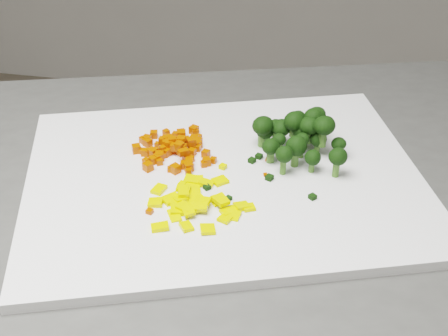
% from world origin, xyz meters
% --- Properties ---
extents(cutting_board, '(0.60, 0.53, 0.01)m').
position_xyz_m(cutting_board, '(-0.30, 0.01, 0.91)').
color(cutting_board, white).
rests_on(cutting_board, counter_block).
extents(carrot_pile, '(0.11, 0.11, 0.03)m').
position_xyz_m(carrot_pile, '(-0.37, 0.05, 0.93)').
color(carrot_pile, '#BF3602').
rests_on(carrot_pile, cutting_board).
extents(pepper_pile, '(0.13, 0.13, 0.02)m').
position_xyz_m(pepper_pile, '(-0.31, -0.06, 0.92)').
color(pepper_pile, yellow).
rests_on(pepper_pile, cutting_board).
extents(broccoli_pile, '(0.13, 0.13, 0.06)m').
position_xyz_m(broccoli_pile, '(-0.20, 0.08, 0.94)').
color(broccoli_pile, black).
rests_on(broccoli_pile, cutting_board).
extents(carrot_cube_0, '(0.01, 0.01, 0.01)m').
position_xyz_m(carrot_cube_0, '(-0.35, 0.01, 0.92)').
color(carrot_cube_0, '#BF3602').
rests_on(carrot_cube_0, carrot_pile).
extents(carrot_cube_1, '(0.01, 0.01, 0.01)m').
position_xyz_m(carrot_cube_1, '(-0.34, 0.02, 0.92)').
color(carrot_cube_1, '#BF3602').
rests_on(carrot_cube_1, carrot_pile).
extents(carrot_cube_2, '(0.01, 0.01, 0.01)m').
position_xyz_m(carrot_cube_2, '(-0.37, 0.04, 0.93)').
color(carrot_cube_2, '#BF3602').
rests_on(carrot_cube_2, carrot_pile).
extents(carrot_cube_3, '(0.01, 0.01, 0.01)m').
position_xyz_m(carrot_cube_3, '(-0.35, 0.06, 0.93)').
color(carrot_cube_3, '#BF3602').
rests_on(carrot_cube_3, carrot_pile).
extents(carrot_cube_4, '(0.01, 0.01, 0.01)m').
position_xyz_m(carrot_cube_4, '(-0.39, 0.03, 0.92)').
color(carrot_cube_4, '#BF3602').
rests_on(carrot_cube_4, carrot_pile).
extents(carrot_cube_5, '(0.01, 0.01, 0.01)m').
position_xyz_m(carrot_cube_5, '(-0.38, 0.06, 0.93)').
color(carrot_cube_5, '#BF3602').
rests_on(carrot_cube_5, carrot_pile).
extents(carrot_cube_6, '(0.01, 0.01, 0.01)m').
position_xyz_m(carrot_cube_6, '(-0.39, 0.02, 0.92)').
color(carrot_cube_6, '#BF3602').
rests_on(carrot_cube_6, carrot_pile).
extents(carrot_cube_7, '(0.01, 0.01, 0.01)m').
position_xyz_m(carrot_cube_7, '(-0.35, 0.09, 0.92)').
color(carrot_cube_7, '#BF3602').
rests_on(carrot_cube_7, carrot_pile).
extents(carrot_cube_8, '(0.01, 0.01, 0.01)m').
position_xyz_m(carrot_cube_8, '(-0.35, 0.07, 0.92)').
color(carrot_cube_8, '#BF3602').
rests_on(carrot_cube_8, carrot_pile).
extents(carrot_cube_9, '(0.01, 0.01, 0.01)m').
position_xyz_m(carrot_cube_9, '(-0.33, 0.04, 0.92)').
color(carrot_cube_9, '#BF3602').
rests_on(carrot_cube_9, carrot_pile).
extents(carrot_cube_10, '(0.01, 0.01, 0.01)m').
position_xyz_m(carrot_cube_10, '(-0.41, 0.03, 0.92)').
color(carrot_cube_10, '#BF3602').
rests_on(carrot_cube_10, carrot_pile).
extents(carrot_cube_11, '(0.02, 0.02, 0.01)m').
position_xyz_m(carrot_cube_11, '(-0.34, 0.01, 0.92)').
color(carrot_cube_11, '#BF3602').
rests_on(carrot_cube_11, carrot_pile).
extents(carrot_cube_12, '(0.01, 0.01, 0.01)m').
position_xyz_m(carrot_cube_12, '(-0.37, 0.05, 0.93)').
color(carrot_cube_12, '#BF3602').
rests_on(carrot_cube_12, carrot_pile).
extents(carrot_cube_13, '(0.01, 0.01, 0.01)m').
position_xyz_m(carrot_cube_13, '(-0.36, 0.10, 0.92)').
color(carrot_cube_13, '#BF3602').
rests_on(carrot_cube_13, carrot_pile).
extents(carrot_cube_14, '(0.01, 0.01, 0.01)m').
position_xyz_m(carrot_cube_14, '(-0.35, 0.03, 0.92)').
color(carrot_cube_14, '#BF3602').
rests_on(carrot_cube_14, carrot_pile).
extents(carrot_cube_15, '(0.01, 0.01, 0.01)m').
position_xyz_m(carrot_cube_15, '(-0.41, 0.08, 0.92)').
color(carrot_cube_15, '#BF3602').
rests_on(carrot_cube_15, carrot_pile).
extents(carrot_cube_16, '(0.01, 0.01, 0.01)m').
position_xyz_m(carrot_cube_16, '(-0.39, 0.05, 0.93)').
color(carrot_cube_16, '#BF3602').
rests_on(carrot_cube_16, carrot_pile).
extents(carrot_cube_17, '(0.01, 0.01, 0.01)m').
position_xyz_m(carrot_cube_17, '(-0.37, 0.09, 0.92)').
color(carrot_cube_17, '#BF3602').
rests_on(carrot_cube_17, carrot_pile).
extents(carrot_cube_18, '(0.01, 0.01, 0.01)m').
position_xyz_m(carrot_cube_18, '(-0.34, 0.03, 0.92)').
color(carrot_cube_18, '#BF3602').
rests_on(carrot_cube_18, carrot_pile).
extents(carrot_cube_19, '(0.01, 0.01, 0.01)m').
position_xyz_m(carrot_cube_19, '(-0.36, 0.10, 0.92)').
color(carrot_cube_19, '#BF3602').
rests_on(carrot_cube_19, carrot_pile).
extents(carrot_cube_20, '(0.01, 0.01, 0.01)m').
position_xyz_m(carrot_cube_20, '(-0.38, 0.05, 0.93)').
color(carrot_cube_20, '#BF3602').
rests_on(carrot_cube_20, carrot_pile).
extents(carrot_cube_21, '(0.01, 0.01, 0.01)m').
position_xyz_m(carrot_cube_21, '(-0.40, 0.01, 0.92)').
color(carrot_cube_21, '#BF3602').
rests_on(carrot_cube_21, carrot_pile).
extents(carrot_cube_22, '(0.01, 0.01, 0.01)m').
position_xyz_m(carrot_cube_22, '(-0.38, 0.05, 0.93)').
color(carrot_cube_22, '#BF3602').
rests_on(carrot_cube_22, carrot_pile).
extents(carrot_cube_23, '(0.01, 0.01, 0.01)m').
position_xyz_m(carrot_cube_23, '(-0.42, 0.04, 0.92)').
color(carrot_cube_23, '#BF3602').
rests_on(carrot_cube_23, carrot_pile).
extents(carrot_cube_24, '(0.01, 0.01, 0.01)m').
position_xyz_m(carrot_cube_24, '(-0.37, 0.05, 0.92)').
color(carrot_cube_24, '#BF3602').
rests_on(carrot_cube_24, carrot_pile).
extents(carrot_cube_25, '(0.01, 0.01, 0.01)m').
position_xyz_m(carrot_cube_25, '(-0.38, 0.01, 0.92)').
color(carrot_cube_25, '#BF3602').
rests_on(carrot_cube_25, carrot_pile).
extents(carrot_cube_26, '(0.01, 0.01, 0.01)m').
position_xyz_m(carrot_cube_26, '(-0.37, 0.09, 0.92)').
color(carrot_cube_26, '#BF3602').
rests_on(carrot_cube_26, carrot_pile).
extents(carrot_cube_27, '(0.01, 0.01, 0.01)m').
position_xyz_m(carrot_cube_27, '(-0.34, 0.07, 0.92)').
color(carrot_cube_27, '#BF3602').
rests_on(carrot_cube_27, carrot_pile).
extents(carrot_cube_28, '(0.01, 0.01, 0.01)m').
position_xyz_m(carrot_cube_28, '(-0.42, 0.06, 0.92)').
color(carrot_cube_28, '#BF3602').
rests_on(carrot_cube_28, carrot_pile).
extents(carrot_cube_29, '(0.01, 0.01, 0.01)m').
position_xyz_m(carrot_cube_29, '(-0.35, 0.03, 0.93)').
color(carrot_cube_29, '#BF3602').
rests_on(carrot_cube_29, carrot_pile).
extents(carrot_cube_30, '(0.01, 0.01, 0.01)m').
position_xyz_m(carrot_cube_30, '(-0.33, 0.02, 0.92)').
color(carrot_cube_30, '#BF3602').
rests_on(carrot_cube_30, carrot_pile).
extents(carrot_cube_31, '(0.01, 0.01, 0.01)m').
position_xyz_m(carrot_cube_31, '(-0.38, 0.09, 0.92)').
color(carrot_cube_31, '#BF3602').
rests_on(carrot_cube_31, carrot_pile).
extents(carrot_cube_32, '(0.01, 0.01, 0.01)m').
position_xyz_m(carrot_cube_32, '(-0.38, 0.04, 0.92)').
color(carrot_cube_32, '#BF3602').
rests_on(carrot_cube_32, carrot_pile).
extents(carrot_cube_33, '(0.01, 0.01, 0.01)m').
position_xyz_m(carrot_cube_33, '(-0.41, 0.04, 0.92)').
color(carrot_cube_33, '#BF3602').
rests_on(carrot_cube_33, carrot_pile).
extents(carrot_cube_34, '(0.01, 0.01, 0.01)m').
position_xyz_m(carrot_cube_34, '(-0.37, 0.05, 0.92)').
color(carrot_cube_34, '#BF3602').
rests_on(carrot_cube_34, carrot_pile).
extents(carrot_cube_35, '(0.01, 0.01, 0.01)m').
position_xyz_m(carrot_cube_35, '(-0.32, 0.03, 0.92)').
color(carrot_cube_35, '#BF3602').
rests_on(carrot_cube_35, carrot_pile).
extents(carrot_cube_36, '(0.01, 0.01, 0.01)m').
position_xyz_m(carrot_cube_36, '(-0.36, 0.03, 0.93)').
color(carrot_cube_36, '#BF3602').
rests_on(carrot_cube_36, carrot_pile).
extents(carrot_cube_37, '(0.01, 0.01, 0.01)m').
position_xyz_m(carrot_cube_37, '(-0.36, 0.04, 0.92)').
color(carrot_cube_37, '#BF3602').
rests_on(carrot_cube_37, carrot_pile).
extents(carrot_cube_38, '(0.01, 0.01, 0.01)m').
position_xyz_m(carrot_cube_38, '(-0.37, 0.00, 0.92)').
color(carrot_cube_38, '#BF3602').
rests_on(carrot_cube_38, carrot_pile).
extents(carrot_cube_39, '(0.01, 0.01, 0.01)m').
position_xyz_m(carrot_cube_39, '(-0.35, 0.07, 0.92)').
color(carrot_cube_39, '#BF3602').
rests_on(carrot_cube_39, carrot_pile).
extents(carrot_cube_40, '(0.01, 0.01, 0.01)m').
position_xyz_m(carrot_cube_40, '(-0.39, 0.04, 0.92)').
color(carrot_cube_40, '#BF3602').
rests_on(carrot_cube_40, carrot_pile).
extents(carrot_cube_41, '(0.01, 0.01, 0.01)m').
position_xyz_m(carrot_cube_41, '(-0.39, 0.06, 0.93)').
color(carrot_cube_41, '#BF3602').
rests_on(carrot_cube_41, carrot_pile).
extents(carrot_cube_42, '(0.01, 0.01, 0.01)m').
position_xyz_m(carrot_cube_42, '(-0.36, 0.07, 0.92)').
color(carrot_cube_42, '#BF3602').
rests_on(carrot_cube_42, carrot_pile).
extents(carrot_cube_43, '(0.01, 0.01, 0.01)m').
position_xyz_m(carrot_cube_43, '(-0.39, 0.02, 0.92)').
color(carrot_cube_43, '#BF3602').
rests_on(carrot_cube_43, carrot_pile).
extents(carrot_cube_44, '(0.01, 0.01, 0.01)m').
position_xyz_m(carrot_cube_44, '(-0.38, 0.05, 0.93)').
color(carrot_cube_44, '#BF3602').
rests_on(carrot_cube_44, carrot_pile).
extents(carrot_cube_45, '(0.01, 0.01, 0.01)m').
position_xyz_m(carrot_cube_45, '(-0.39, 0.04, 0.92)').
color(carrot_cube_45, '#BF3602').
rests_on(carrot_cube_45, carrot_pile).
extents(carrot_cube_46, '(0.01, 0.01, 0.01)m').
position_xyz_m(carrot_cube_46, '(-0.38, 0.03, 0.92)').
color(carrot_cube_46, '#BF3602').
rests_on(carrot_cube_46, carrot_pile).
extents(carrot_cube_47, '(0.01, 0.01, 0.01)m').
position_xyz_m(carrot_cube_47, '(-0.36, 0.04, 0.93)').
color(carrot_cube_47, '#BF3602').
rests_on(carrot_cube_47, carrot_pile).
extents(carrot_cube_48, '(0.01, 0.01, 0.01)m').
position_xyz_m(carrot_cube_48, '(-0.37, 0.06, 0.92)').
color(carrot_cube_48, '#BF3602').
rests_on(carrot_cube_48, carrot_pile).
extents(carrot_cube_49, '(0.01, 0.01, 0.01)m').
position_xyz_m(carrot_cube_49, '(-0.40, 0.03, 0.92)').
color(carrot_cube_49, '#BF3602').
rests_on(carrot_cube_49, carrot_pile).
extents(carrot_cube_50, '(0.02, 0.02, 0.01)m').
position_xyz_m(carrot_cube_50, '(-0.36, 0.00, 0.92)').
color(carrot_cube_50, '#BF3602').
rests_on(carrot_cube_50, carrot_pile).
extents(carrot_cube_51, '(0.01, 0.01, 0.01)m').
position_xyz_m(carrot_cube_51, '(-0.36, 0.06, 0.93)').
color(carrot_cube_51, '#BF3602').
rests_on(carrot_cube_51, carrot_pile).
extents(carrot_cube_52, '(0.01, 0.01, 0.01)m').
position_xyz_m(carrot_cube_52, '(-0.41, 0.06, 0.92)').
color(carrot_cube_52, '#BF3602').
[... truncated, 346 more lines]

